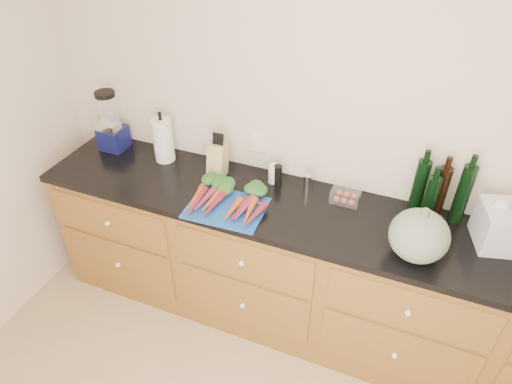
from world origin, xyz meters
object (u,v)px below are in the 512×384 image
at_px(squash, 419,236).
at_px(knife_block, 218,160).
at_px(paper_towel, 163,140).
at_px(tomato_box, 346,195).
at_px(cutting_board, 226,208).
at_px(blender_appliance, 111,124).
at_px(carrots, 230,198).

distance_m(squash, knife_block, 1.25).
relative_size(paper_towel, tomato_box, 1.77).
relative_size(paper_towel, knife_block, 1.40).
distance_m(knife_block, tomato_box, 0.80).
bearing_deg(tomato_box, knife_block, -177.84).
relative_size(cutting_board, blender_appliance, 1.06).
bearing_deg(blender_appliance, cutting_board, -17.96).
relative_size(blender_appliance, paper_towel, 1.42).
distance_m(carrots, knife_block, 0.32).
xyz_separation_m(cutting_board, paper_towel, (-0.59, 0.32, 0.14)).
relative_size(squash, knife_block, 1.41).
bearing_deg(carrots, paper_towel, 155.49).
xyz_separation_m(blender_appliance, knife_block, (0.78, -0.02, -0.08)).
xyz_separation_m(carrots, paper_towel, (-0.59, 0.27, 0.10)).
relative_size(squash, paper_towel, 1.00).
bearing_deg(squash, paper_towel, 169.38).
bearing_deg(cutting_board, blender_appliance, 162.04).
height_order(paper_towel, tomato_box, paper_towel).
xyz_separation_m(cutting_board, tomato_box, (0.60, 0.33, 0.03)).
bearing_deg(tomato_box, carrots, -155.12).
height_order(blender_appliance, tomato_box, blender_appliance).
bearing_deg(paper_towel, squash, -10.62).
relative_size(carrots, squash, 1.60).
height_order(cutting_board, paper_towel, paper_towel).
xyz_separation_m(squash, tomato_box, (-0.42, 0.31, -0.09)).
distance_m(carrots, squash, 1.02).
bearing_deg(knife_block, squash, -13.04).
height_order(carrots, knife_block, knife_block).
bearing_deg(paper_towel, blender_appliance, -179.68).
relative_size(cutting_board, knife_block, 2.11).
bearing_deg(cutting_board, paper_towel, 151.45).
bearing_deg(paper_towel, carrots, -24.51).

